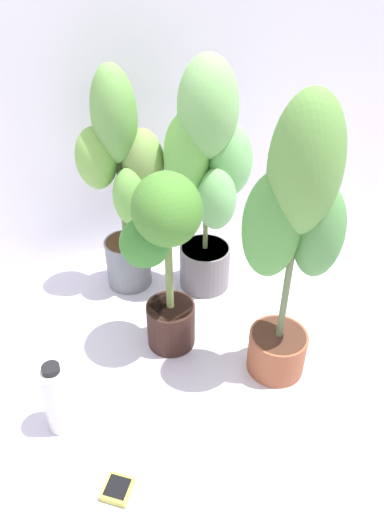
{
  "coord_description": "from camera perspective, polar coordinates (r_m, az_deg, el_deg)",
  "views": [
    {
      "loc": [
        -0.36,
        -1.08,
        1.34
      ],
      "look_at": [
        0.16,
        0.24,
        0.3
      ],
      "focal_mm": 32.77,
      "sensor_mm": 36.0,
      "label": 1
    }
  ],
  "objects": [
    {
      "name": "mylar_back_wall",
      "position": [
        2.0,
        -12.0,
        25.65
      ],
      "size": [
        3.2,
        0.01,
        2.0
      ],
      "primitive_type": "cube",
      "color": "silver",
      "rests_on": "ground"
    },
    {
      "name": "potted_plant_back_center",
      "position": [
        1.85,
        -8.53,
        9.33
      ],
      "size": [
        0.38,
        0.26,
        0.94
      ],
      "color": "slate",
      "rests_on": "ground"
    },
    {
      "name": "ground_plane",
      "position": [
        1.76,
        -2.08,
        -13.57
      ],
      "size": [
        8.0,
        8.0,
        0.0
      ],
      "primitive_type": "plane",
      "color": "silver",
      "rests_on": "ground"
    },
    {
      "name": "potted_plant_back_right",
      "position": [
        1.8,
        1.92,
        10.44
      ],
      "size": [
        0.38,
        0.33,
        0.98
      ],
      "color": "slate",
      "rests_on": "ground"
    },
    {
      "name": "potted_plant_front_right",
      "position": [
        1.4,
        12.34,
        2.98
      ],
      "size": [
        0.35,
        0.26,
        1.01
      ],
      "color": "#9A5234",
      "rests_on": "ground"
    },
    {
      "name": "hygrometer_box",
      "position": [
        1.51,
        -9.07,
        -26.28
      ],
      "size": [
        0.11,
        0.11,
        0.03
      ],
      "rotation": [
        0.0,
        0.0,
        -2.22
      ],
      "color": "#CBCB45",
      "rests_on": "ground"
    },
    {
      "name": "nutrient_bottle",
      "position": [
        1.57,
        -15.99,
        -16.3
      ],
      "size": [
        0.1,
        0.1,
        0.28
      ],
      "color": "white",
      "rests_on": "ground"
    },
    {
      "name": "potted_plant_center",
      "position": [
        1.56,
        -3.42,
        0.88
      ],
      "size": [
        0.3,
        0.28,
        0.71
      ],
      "color": "#341E17",
      "rests_on": "ground"
    }
  ]
}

